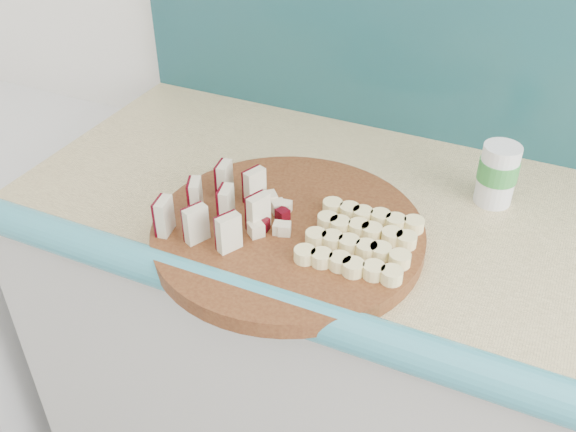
# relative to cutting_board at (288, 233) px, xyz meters

# --- Properties ---
(cutting_board) EXTENTS (0.45, 0.45, 0.03)m
(cutting_board) POSITION_rel_cutting_board_xyz_m (0.00, 0.00, 0.00)
(cutting_board) COLOR #441E0E
(cutting_board) RESTS_ON kitchen_counter
(apple_wedges) EXTENTS (0.15, 0.17, 0.06)m
(apple_wedges) POSITION_rel_cutting_board_xyz_m (-0.11, -0.03, 0.04)
(apple_wedges) COLOR beige
(apple_wedges) RESTS_ON cutting_board
(apple_chunks) EXTENTS (0.07, 0.08, 0.02)m
(apple_chunks) POSITION_rel_cutting_board_xyz_m (-0.03, -0.00, 0.02)
(apple_chunks) COLOR beige
(apple_chunks) RESTS_ON cutting_board
(banana_slices) EXTENTS (0.17, 0.17, 0.02)m
(banana_slices) POSITION_rel_cutting_board_xyz_m (0.12, 0.00, 0.02)
(banana_slices) COLOR #FFEC9B
(banana_slices) RESTS_ON cutting_board
(canister) EXTENTS (0.07, 0.07, 0.11)m
(canister) POSITION_rel_cutting_board_xyz_m (0.28, 0.25, 0.04)
(canister) COLOR white
(canister) RESTS_ON kitchen_counter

